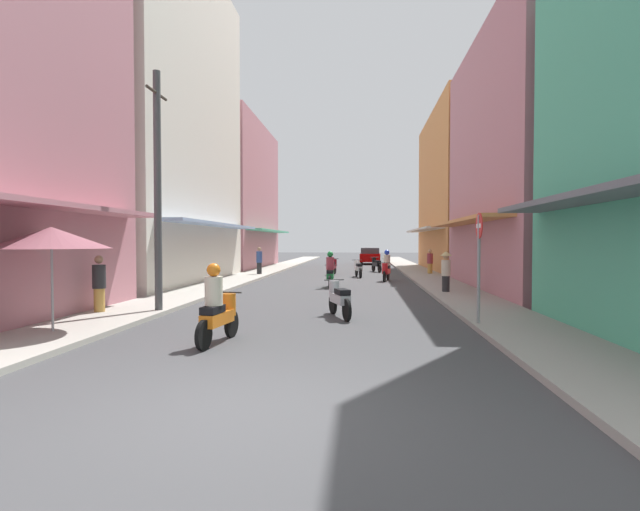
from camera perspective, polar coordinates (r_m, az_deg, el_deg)
name	(u,v)px	position (r m, az deg, el deg)	size (l,w,h in m)	color
ground_plane	(339,275)	(28.61, 2.27, -2.33)	(119.09, 119.09, 0.00)	#424244
sidewalk_left	(258,273)	(29.27, -7.47, -2.13)	(2.10, 62.13, 0.12)	#ADA89E
sidewalk_right	(422,274)	(28.79, 12.17, -2.22)	(2.10, 62.13, 0.12)	#9E9991
building_left_mid	(145,121)	(25.12, -20.25, 14.91)	(7.05, 12.73, 15.59)	silver
building_left_far	(225,197)	(36.94, -11.38, 6.90)	(7.05, 12.45, 10.77)	#B7727F
building_right_mid	(552,162)	(21.57, 26.08, 10.01)	(7.05, 11.66, 10.37)	#B7727F
building_right_far	(476,192)	(33.91, 18.15, 7.23)	(7.05, 13.38, 10.66)	#D88C4C
motorbike_maroon	(333,266)	(28.65, 1.55, -1.31)	(0.57, 1.80, 0.96)	black
motorbike_white	(358,268)	(26.72, 4.61, -1.53)	(0.60, 1.79, 0.96)	black
motorbike_red	(386,267)	(24.15, 7.96, -1.40)	(0.61, 1.79, 1.58)	black
motorbike_black	(376,264)	(31.47, 6.75, -1.06)	(0.72, 1.75, 0.96)	black
motorbike_silver	(339,298)	(12.54, 2.28, -5.13)	(0.77, 1.73, 0.96)	black
motorbike_orange	(218,308)	(9.48, -12.16, -6.15)	(0.56, 1.80, 1.58)	black
motorbike_green	(330,271)	(20.63, 1.25, -1.91)	(0.55, 1.81, 1.58)	black
parked_car	(370,256)	(42.62, 6.03, -0.03)	(1.86, 4.14, 1.45)	#8C0000
pedestrian_far	(446,270)	(18.39, 14.86, -1.73)	(0.44, 0.44, 1.63)	#262628
pedestrian_crossing	(99,286)	(13.98, -24.96, -3.32)	(0.34, 0.34, 1.62)	#BF8C3F
pedestrian_midway	(430,262)	(28.73, 13.05, -0.81)	(0.34, 0.34, 1.55)	#BF8C3F
pedestrian_foreground	(259,261)	(27.80, -7.29, -0.72)	(0.34, 0.34, 1.68)	#262628
vendor_umbrella	(51,238)	(11.34, -29.51, 1.86)	(2.35, 2.35, 2.30)	#99999E
utility_pole	(158,191)	(13.77, -18.89, 7.38)	(0.20, 1.20, 6.61)	#4C4C4F
street_sign_no_entry	(479,253)	(11.45, 18.51, 0.23)	(0.07, 0.60, 2.65)	gray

